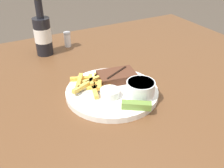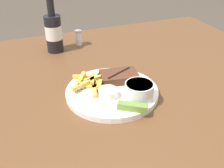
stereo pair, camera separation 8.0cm
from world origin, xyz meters
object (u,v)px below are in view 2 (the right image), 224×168
coleslaw_cup (139,90)px  beer_bottle (54,31)px  dipping_sauce_cup (108,93)px  knife_utensil (107,83)px  salt_shaker (78,38)px  dinner_plate (112,92)px  steak_portion (119,76)px  pickle_spear (132,107)px  fork_utensil (88,90)px

coleslaw_cup → beer_bottle: size_ratio=0.35×
dipping_sauce_cup → knife_utensil: (0.02, 0.07, -0.01)m
dipping_sauce_cup → salt_shaker: (0.04, 0.46, 0.00)m
dinner_plate → coleslaw_cup: bearing=-51.9°
beer_bottle → salt_shaker: bearing=15.2°
dinner_plate → beer_bottle: (-0.10, 0.40, 0.08)m
knife_utensil → salt_shaker: bearing=31.9°
coleslaw_cup → knife_utensil: size_ratio=0.57×
beer_bottle → salt_shaker: 0.12m
steak_portion → pickle_spear: (-0.03, -0.16, -0.00)m
dipping_sauce_cup → salt_shaker: salt_shaker is taller
coleslaw_cup → pickle_spear: 0.07m
steak_portion → fork_utensil: 0.12m
fork_utensil → knife_utensil: (0.07, 0.02, 0.00)m
steak_portion → knife_utensil: steak_portion is taller
coleslaw_cup → salt_shaker: 0.50m
beer_bottle → dinner_plate: bearing=-76.0°
coleslaw_cup → dipping_sauce_cup: 0.09m
salt_shaker → dinner_plate: bearing=-91.4°
steak_portion → dipping_sauce_cup: (-0.07, -0.08, 0.00)m
dinner_plate → dipping_sauce_cup: size_ratio=4.99×
coleslaw_cup → steak_portion: bearing=96.4°
dinner_plate → steak_portion: steak_portion is taller
pickle_spear → salt_shaker: salt_shaker is taller
coleslaw_cup → dipping_sauce_cup: (-0.08, 0.04, -0.01)m
fork_utensil → dipping_sauce_cup: bearing=-32.3°
steak_portion → beer_bottle: 0.38m
pickle_spear → knife_utensil: bearing=95.6°
coleslaw_cup → fork_utensil: coleslaw_cup is taller
dinner_plate → pickle_spear: size_ratio=3.57×
beer_bottle → salt_shaker: size_ratio=3.72×
salt_shaker → steak_portion: bearing=-85.0°
coleslaw_cup → fork_utensil: bearing=143.8°
fork_utensil → knife_utensil: bearing=30.0°
dipping_sauce_cup → salt_shaker: 0.46m
steak_portion → dipping_sauce_cup: size_ratio=2.28×
fork_utensil → beer_bottle: size_ratio=0.54×
dipping_sauce_cup → fork_utensil: dipping_sauce_cup is taller
salt_shaker → beer_bottle: bearing=-164.8°
pickle_spear → salt_shaker: size_ratio=1.24×
dinner_plate → steak_portion: (0.04, 0.05, 0.02)m
pickle_spear → fork_utensil: pickle_spear is taller
coleslaw_cup → fork_utensil: 0.16m
coleslaw_cup → knife_utensil: bearing=117.8°
dipping_sauce_cup → pickle_spear: 0.09m
steak_portion → pickle_spear: 0.17m
steak_portion → coleslaw_cup: (0.01, -0.12, 0.01)m
steak_portion → coleslaw_cup: 0.12m
coleslaw_cup → dinner_plate: bearing=128.1°
steak_portion → fork_utensil: size_ratio=1.00×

